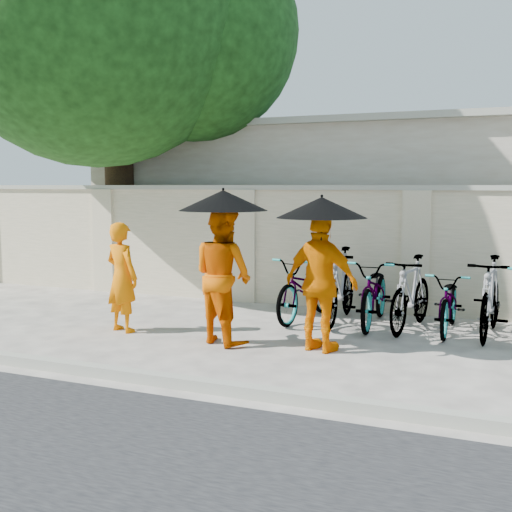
% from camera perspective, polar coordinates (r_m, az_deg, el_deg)
% --- Properties ---
extents(ground, '(80.00, 80.00, 0.00)m').
position_cam_1_polar(ground, '(8.41, -3.28, -8.01)').
color(ground, beige).
extents(kerb, '(40.00, 0.16, 0.12)m').
position_cam_1_polar(kerb, '(6.97, -9.57, -10.62)').
color(kerb, '#A0A190').
rests_on(kerb, ground).
extents(compound_wall, '(20.00, 0.30, 2.00)m').
position_cam_1_polar(compound_wall, '(10.88, 8.94, 0.54)').
color(compound_wall, beige).
rests_on(compound_wall, ground).
extents(building_behind, '(14.00, 6.00, 3.20)m').
position_cam_1_polar(building_behind, '(14.41, 16.54, 4.15)').
color(building_behind, beige).
rests_on(building_behind, ground).
extents(shade_tree, '(6.70, 6.20, 8.20)m').
position_cam_1_polar(shade_tree, '(12.95, -12.76, 19.65)').
color(shade_tree, '#442E17').
rests_on(shade_tree, ground).
extents(monk_left, '(0.65, 0.52, 1.56)m').
position_cam_1_polar(monk_left, '(9.30, -11.84, -1.85)').
color(monk_left, orange).
rests_on(monk_left, ground).
extents(monk_center, '(1.08, 0.99, 1.80)m').
position_cam_1_polar(monk_center, '(8.44, -2.97, -1.71)').
color(monk_center, '#DA5700').
rests_on(monk_center, ground).
extents(parasol_center, '(1.15, 1.15, 1.00)m').
position_cam_1_polar(parasol_center, '(8.27, -2.93, 4.96)').
color(parasol_center, black).
rests_on(parasol_center, ground).
extents(monk_right, '(1.10, 0.69, 1.74)m').
position_cam_1_polar(monk_right, '(8.03, 5.82, -2.37)').
color(monk_right, orange).
rests_on(monk_right, ground).
extents(parasol_right, '(1.12, 1.12, 0.95)m').
position_cam_1_polar(parasol_right, '(7.86, 5.86, 4.31)').
color(parasol_right, black).
rests_on(parasol_right, ground).
extents(bike_0, '(0.87, 1.95, 0.99)m').
position_cam_1_polar(bike_0, '(9.97, 4.52, -2.85)').
color(bike_0, '#ACACAC').
rests_on(bike_0, ground).
extents(bike_1, '(0.63, 1.91, 1.14)m').
position_cam_1_polar(bike_1, '(9.80, 7.49, -2.62)').
color(bike_1, '#ACACAC').
rests_on(bike_1, ground).
extents(bike_2, '(0.78, 1.95, 1.01)m').
position_cam_1_polar(bike_2, '(9.68, 10.56, -3.17)').
color(bike_2, '#ACACAC').
rests_on(bike_2, ground).
extents(bike_3, '(0.74, 1.84, 1.07)m').
position_cam_1_polar(bike_3, '(9.47, 13.60, -3.24)').
color(bike_3, '#ACACAC').
rests_on(bike_3, ground).
extents(bike_4, '(0.60, 1.68, 0.88)m').
position_cam_1_polar(bike_4, '(9.48, 16.86, -3.92)').
color(bike_4, '#ACACAC').
rests_on(bike_4, ground).
extents(bike_5, '(0.64, 1.88, 1.11)m').
position_cam_1_polar(bike_5, '(9.34, 20.11, -3.47)').
color(bike_5, '#ACACAC').
rests_on(bike_5, ground).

